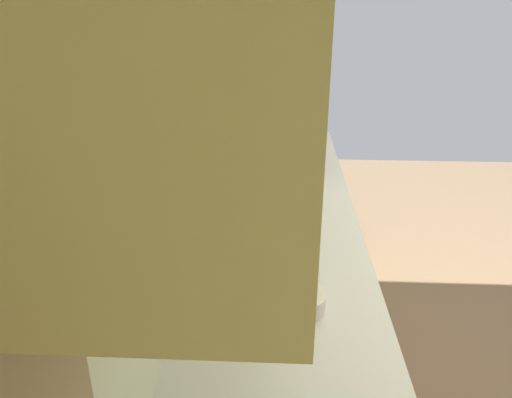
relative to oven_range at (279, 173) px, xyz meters
The scene contains 5 objects.
wall_back 1.92m from the oven_range, 167.81° to the left, with size 4.45×0.12×2.57m, color beige.
counter_run 2.10m from the oven_range, behind, with size 3.53×0.66×0.91m.
oven_range is the anchor object (origin of this frame).
microwave 1.18m from the oven_range, behind, with size 0.53×0.35×0.29m.
bowl 2.42m from the oven_range, behind, with size 0.17×0.17×0.06m.
Camera 1 is at (-1.92, 1.21, 1.83)m, focal length 33.70 mm.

